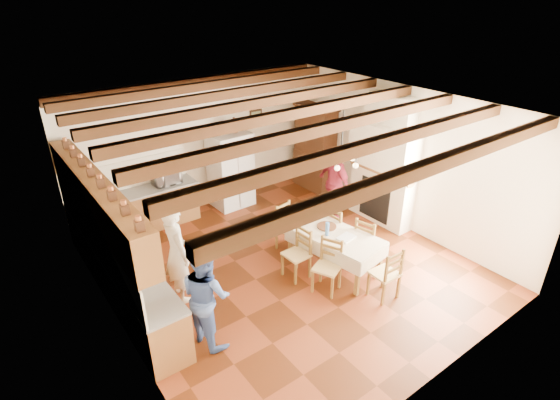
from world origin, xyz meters
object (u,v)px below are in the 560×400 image
at_px(chair_right_near, 368,240).
at_px(chair_left_near, 327,267).
at_px(refrigerator, 231,170).
at_px(person_man, 177,253).
at_px(chair_end_near, 385,273).
at_px(person_woman_red, 334,184).
at_px(dining_table, 335,238).
at_px(chair_right_far, 340,228).
at_px(chair_end_far, 289,227).
at_px(chair_left_far, 296,254).
at_px(microwave, 166,177).
at_px(person_woman_blue, 206,295).
at_px(hutch, 315,148).

bearing_deg(chair_right_near, chair_left_near, 84.02).
distance_m(refrigerator, person_man, 3.50).
bearing_deg(chair_end_near, person_woman_red, -112.75).
bearing_deg(dining_table, chair_right_far, 38.52).
relative_size(dining_table, person_man, 1.04).
distance_m(dining_table, chair_end_far, 1.09).
xyz_separation_m(chair_left_far, chair_end_far, (0.46, 0.81, 0.00)).
bearing_deg(refrigerator, dining_table, -89.26).
bearing_deg(microwave, chair_end_near, -71.25).
distance_m(chair_end_far, microwave, 2.92).
distance_m(chair_left_far, chair_right_far, 1.26).
bearing_deg(refrigerator, person_woman_blue, -127.01).
relative_size(refrigerator, dining_table, 0.98).
height_order(dining_table, person_man, person_man).
distance_m(chair_left_near, person_man, 2.50).
bearing_deg(hutch, chair_right_far, -121.44).
xyz_separation_m(person_woman_blue, person_woman_red, (4.02, 1.67, 0.05)).
distance_m(refrigerator, person_woman_red, 2.43).
height_order(hutch, chair_right_near, hutch).
relative_size(hutch, chair_end_far, 2.23).
height_order(chair_right_near, chair_right_far, same).
relative_size(chair_end_far, person_man, 0.55).
distance_m(chair_left_near, person_woman_blue, 2.20).
height_order(dining_table, chair_end_near, chair_end_near).
distance_m(hutch, person_man, 5.11).
relative_size(chair_end_near, microwave, 1.70).
distance_m(refrigerator, chair_end_near, 4.52).
height_order(chair_left_near, chair_right_near, same).
bearing_deg(microwave, person_woman_red, -37.31).
height_order(chair_right_far, chair_end_near, same).
height_order(hutch, chair_left_far, hutch).
bearing_deg(microwave, chair_left_far, -76.26).
distance_m(refrigerator, chair_left_far, 3.26).
bearing_deg(person_man, chair_end_near, -125.57).
bearing_deg(microwave, person_man, -112.73).
bearing_deg(chair_right_near, chair_right_far, -4.71).
distance_m(dining_table, chair_left_far, 0.77).
height_order(chair_right_near, person_woman_blue, person_woman_blue).
bearing_deg(chair_left_far, person_man, -112.90).
height_order(hutch, person_woman_blue, hutch).
relative_size(person_man, person_woman_red, 1.02).
distance_m(chair_left_near, chair_end_far, 1.47).
bearing_deg(refrigerator, chair_right_far, -78.89).
bearing_deg(chair_end_near, chair_end_far, -78.01).
relative_size(chair_right_far, person_man, 0.55).
distance_m(hutch, chair_end_near, 4.54).
xyz_separation_m(dining_table, person_woman_red, (1.30, 1.45, 0.20)).
bearing_deg(refrigerator, person_man, -136.79).
xyz_separation_m(chair_right_near, chair_end_near, (-0.53, -0.88, 0.00)).
bearing_deg(person_woman_blue, chair_right_near, -97.97).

